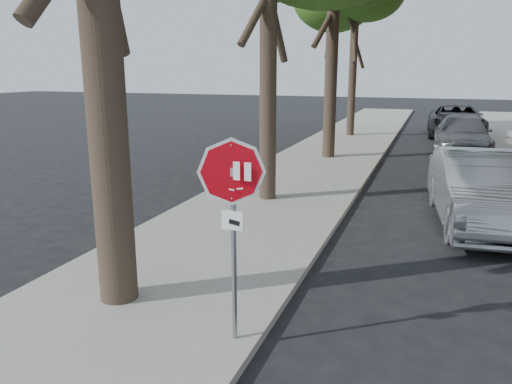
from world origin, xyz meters
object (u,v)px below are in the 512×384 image
at_px(stop_sign, 233,202).
at_px(car_c, 462,135).
at_px(car_a, 469,161).
at_px(car_d, 456,121).
at_px(car_b, 480,190).

relative_size(stop_sign, car_c, 0.48).
xyz_separation_m(car_a, car_d, (-0.08, 11.75, 0.15)).
bearing_deg(car_b, car_d, 83.43).
bearing_deg(stop_sign, car_a, 74.05).
xyz_separation_m(stop_sign, car_c, (3.30, 17.31, -1.16)).
distance_m(car_a, car_d, 11.75).
bearing_deg(stop_sign, car_b, 63.80).
xyz_separation_m(stop_sign, car_b, (3.30, 6.71, -1.11)).
height_order(stop_sign, car_b, stop_sign).
xyz_separation_m(stop_sign, car_d, (3.22, 23.29, -1.12)).
bearing_deg(car_d, car_b, -91.63).
xyz_separation_m(stop_sign, car_a, (3.30, 11.54, -1.27)).
xyz_separation_m(car_b, car_d, (-0.08, 16.59, -0.01)).
relative_size(car_a, car_b, 0.78).
distance_m(car_a, car_b, 4.84).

